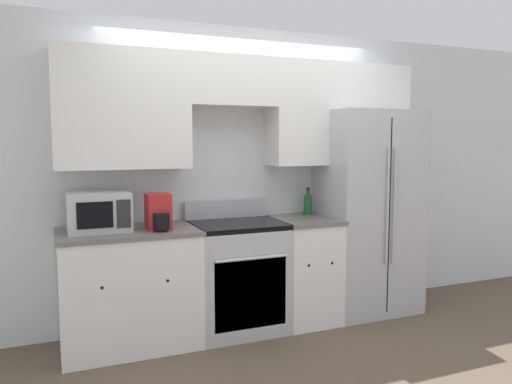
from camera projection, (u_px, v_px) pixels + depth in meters
ground_plane at (271, 339)px, 4.05m from camera, size 12.00×12.00×0.00m
wall_back at (245, 149)px, 4.43m from camera, size 8.00×0.39×2.60m
lower_cabinets_left at (130, 288)px, 3.88m from camera, size 1.06×0.64×0.92m
lower_cabinets_right at (303, 269)px, 4.46m from camera, size 0.52×0.64×0.92m
oven_range at (237, 276)px, 4.22m from camera, size 0.76×0.65×1.08m
refrigerator at (366, 212)px, 4.71m from camera, size 0.88×0.73×1.88m
microwave at (98, 211)px, 3.79m from camera, size 0.46×0.42×0.30m
bottle at (308, 204)px, 4.62m from camera, size 0.07×0.07×0.25m
electric_kettle at (159, 213)px, 3.84m from camera, size 0.18×0.28×0.27m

